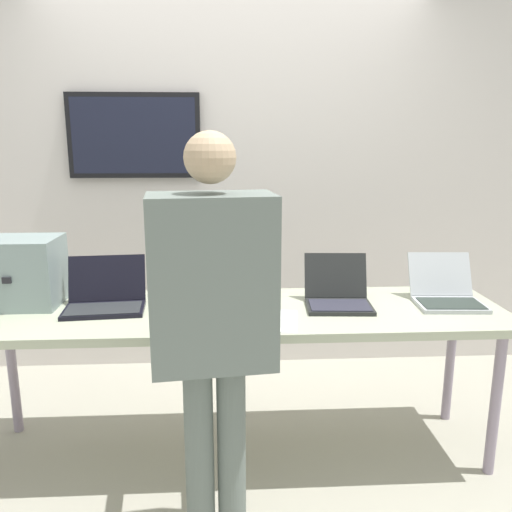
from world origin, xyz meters
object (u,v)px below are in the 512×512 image
(laptop_station_1, at_px, (223,295))
(laptop_station_2, at_px, (338,294))
(equipment_box, at_px, (20,272))
(person, at_px, (213,312))
(laptop_station_0, at_px, (105,297))
(workbench, at_px, (237,320))
(laptop_station_3, at_px, (446,293))

(laptop_station_1, xyz_separation_m, laptop_station_2, (0.57, -0.00, -0.01))
(equipment_box, height_order, person, person)
(laptop_station_1, bearing_deg, laptop_station_0, 179.19)
(laptop_station_0, relative_size, person, 0.25)
(workbench, bearing_deg, laptop_station_3, 2.54)
(workbench, relative_size, laptop_station_2, 7.77)
(laptop_station_1, relative_size, laptop_station_3, 1.02)
(laptop_station_0, xyz_separation_m, laptop_station_1, (0.58, -0.01, 0.00))
(workbench, xyz_separation_m, laptop_station_1, (-0.06, 0.04, 0.12))
(equipment_box, distance_m, laptop_station_2, 1.59)
(workbench, xyz_separation_m, equipment_box, (-1.07, 0.14, 0.22))
(equipment_box, xyz_separation_m, laptop_station_1, (1.01, -0.09, -0.11))
(equipment_box, distance_m, person, 1.24)
(laptop_station_0, bearing_deg, person, -50.90)
(laptop_station_3, bearing_deg, laptop_station_0, 179.82)
(equipment_box, xyz_separation_m, laptop_station_3, (2.14, -0.09, -0.12))
(laptop_station_2, bearing_deg, workbench, -175.11)
(workbench, height_order, laptop_station_0, laptop_station_0)
(laptop_station_0, bearing_deg, laptop_station_2, -0.46)
(laptop_station_0, distance_m, person, 0.88)
(laptop_station_2, bearing_deg, person, -132.22)
(workbench, xyz_separation_m, laptop_station_2, (0.51, 0.04, 0.11))
(laptop_station_2, bearing_deg, equipment_box, 176.62)
(laptop_station_2, bearing_deg, laptop_station_1, 179.89)
(laptop_station_3, xyz_separation_m, person, (-1.16, -0.67, 0.15))
(laptop_station_1, distance_m, laptop_station_2, 0.57)
(workbench, height_order, laptop_station_1, laptop_station_1)
(equipment_box, distance_m, laptop_station_0, 0.45)
(laptop_station_2, height_order, laptop_station_3, laptop_station_2)
(laptop_station_2, relative_size, laptop_station_3, 0.93)
(laptop_station_0, height_order, person, person)
(laptop_station_3, bearing_deg, workbench, -177.46)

